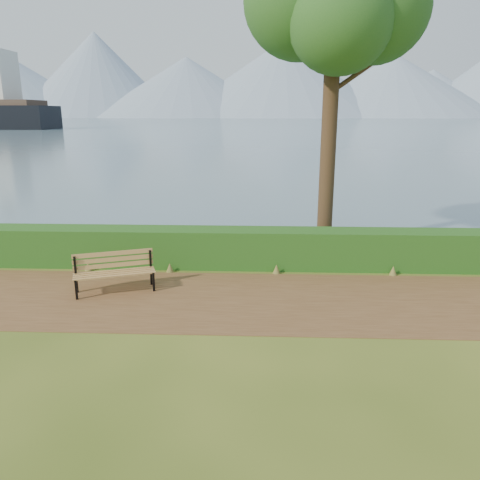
{
  "coord_description": "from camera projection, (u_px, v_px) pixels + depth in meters",
  "views": [
    {
      "loc": [
        1.15,
        -9.11,
        3.92
      ],
      "look_at": [
        0.72,
        1.2,
        1.1
      ],
      "focal_mm": 35.0,
      "sensor_mm": 36.0,
      "label": 1
    }
  ],
  "objects": [
    {
      "name": "ground",
      "position": [
        204.0,
        305.0,
        9.86
      ],
      "size": [
        140.0,
        140.0,
        0.0
      ],
      "primitive_type": "plane",
      "color": "#3B4F16",
      "rests_on": "ground"
    },
    {
      "name": "path",
      "position": [
        205.0,
        299.0,
        10.15
      ],
      "size": [
        40.0,
        3.4,
        0.01
      ],
      "primitive_type": "cube",
      "color": "brown",
      "rests_on": "ground"
    },
    {
      "name": "hedge",
      "position": [
        215.0,
        248.0,
        12.24
      ],
      "size": [
        32.0,
        0.85,
        1.0
      ],
      "primitive_type": "cube",
      "color": "#204A15",
      "rests_on": "ground"
    },
    {
      "name": "water",
      "position": [
        258.0,
        120.0,
        260.45
      ],
      "size": [
        700.0,
        510.0,
        0.0
      ],
      "primitive_type": "cube",
      "color": "#466471",
      "rests_on": "ground"
    },
    {
      "name": "mountains",
      "position": [
        249.0,
        83.0,
        394.29
      ],
      "size": [
        585.0,
        190.0,
        70.0
      ],
      "color": "#7B8DA4",
      "rests_on": "ground"
    },
    {
      "name": "bench",
      "position": [
        114.0,
        269.0,
        10.52
      ],
      "size": [
        1.84,
        1.08,
        0.89
      ],
      "rotation": [
        0.0,
        0.0,
        0.35
      ],
      "color": "black",
      "rests_on": "ground"
    }
  ]
}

